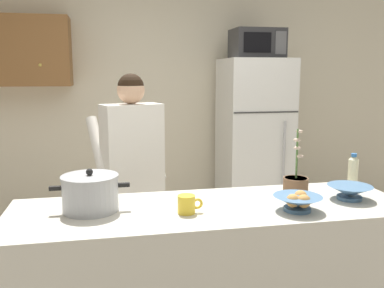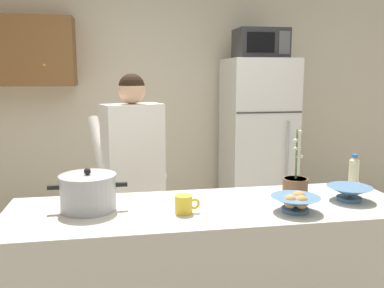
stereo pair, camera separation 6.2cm
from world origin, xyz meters
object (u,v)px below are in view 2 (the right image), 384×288
(microwave, at_px, (261,44))
(person_near_pot, at_px, (133,161))
(bottle_near_edge, at_px, (354,172))
(refrigerator, at_px, (257,148))
(empty_bowl, at_px, (349,192))
(cooking_pot, at_px, (88,192))
(potted_orchid, at_px, (295,182))
(bread_bowl, at_px, (296,202))
(coffee_mug, at_px, (184,204))

(microwave, bearing_deg, person_near_pot, -142.01)
(person_near_pot, xyz_separation_m, bottle_near_edge, (1.34, -0.63, 0.01))
(refrigerator, height_order, microwave, microwave)
(empty_bowl, relative_size, bottle_near_edge, 1.17)
(cooking_pot, bearing_deg, microwave, 49.14)
(person_near_pot, xyz_separation_m, potted_orchid, (0.95, -0.65, -0.03))
(microwave, relative_size, person_near_pot, 0.29)
(cooking_pot, bearing_deg, person_near_pot, 71.54)
(bread_bowl, height_order, empty_bowl, bread_bowl)
(refrigerator, bearing_deg, potted_orchid, -101.15)
(microwave, distance_m, bread_bowl, 2.25)
(person_near_pot, distance_m, cooking_pot, 0.82)
(bread_bowl, bearing_deg, empty_bowl, 19.37)
(microwave, relative_size, coffee_mug, 3.66)
(potted_orchid, bearing_deg, person_near_pot, 145.41)
(cooking_pot, xyz_separation_m, empty_bowl, (1.44, -0.08, -0.05))
(potted_orchid, bearing_deg, refrigerator, 78.85)
(potted_orchid, bearing_deg, empty_bowl, -42.51)
(bread_bowl, distance_m, empty_bowl, 0.40)
(cooking_pot, distance_m, coffee_mug, 0.51)
(microwave, bearing_deg, empty_bowl, -93.05)
(refrigerator, height_order, empty_bowl, refrigerator)
(coffee_mug, bearing_deg, cooking_pot, 163.91)
(cooking_pot, relative_size, potted_orchid, 1.06)
(bottle_near_edge, bearing_deg, coffee_mug, -165.49)
(empty_bowl, height_order, bottle_near_edge, bottle_near_edge)
(refrigerator, relative_size, person_near_pot, 1.09)
(coffee_mug, bearing_deg, microwave, 61.25)
(microwave, bearing_deg, bottle_near_edge, -87.70)
(microwave, distance_m, person_near_pot, 1.85)
(cooking_pot, distance_m, potted_orchid, 1.21)
(bread_bowl, bearing_deg, person_near_pot, 128.59)
(person_near_pot, height_order, bread_bowl, person_near_pot)
(refrigerator, relative_size, microwave, 3.69)
(cooking_pot, relative_size, bread_bowl, 1.60)
(microwave, xyz_separation_m, cooking_pot, (-1.53, -1.77, -0.90))
(refrigerator, relative_size, empty_bowl, 7.05)
(person_near_pot, relative_size, bread_bowl, 6.41)
(bottle_near_edge, height_order, potted_orchid, potted_orchid)
(microwave, height_order, empty_bowl, microwave)
(refrigerator, relative_size, bottle_near_edge, 8.22)
(bread_bowl, xyz_separation_m, empty_bowl, (0.38, 0.13, -0.00))
(cooking_pot, height_order, coffee_mug, cooking_pot)
(refrigerator, xyz_separation_m, bottle_near_edge, (0.07, -1.65, 0.14))
(empty_bowl, bearing_deg, cooking_pot, 176.62)
(microwave, distance_m, coffee_mug, 2.38)
(empty_bowl, bearing_deg, refrigerator, 86.99)
(person_near_pot, bearing_deg, cooking_pot, -108.46)
(microwave, bearing_deg, refrigerator, 90.07)
(refrigerator, relative_size, potted_orchid, 4.64)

